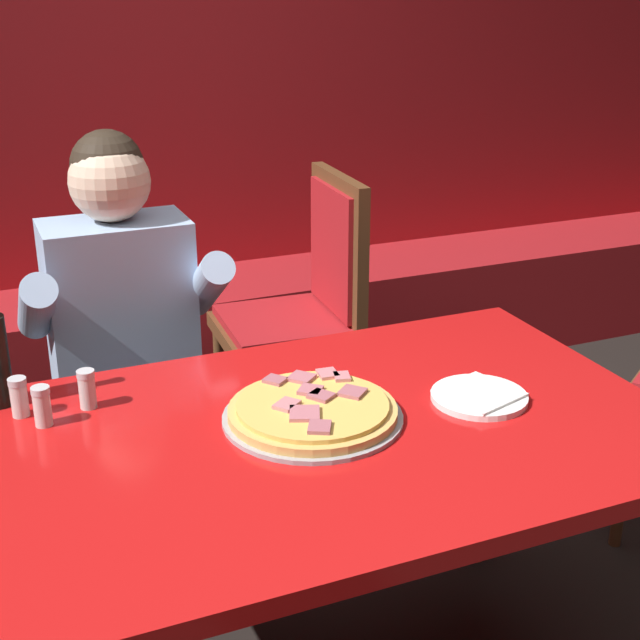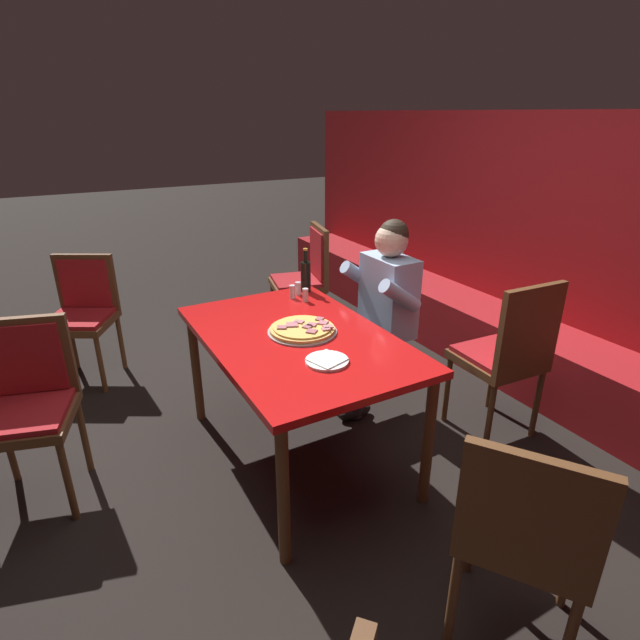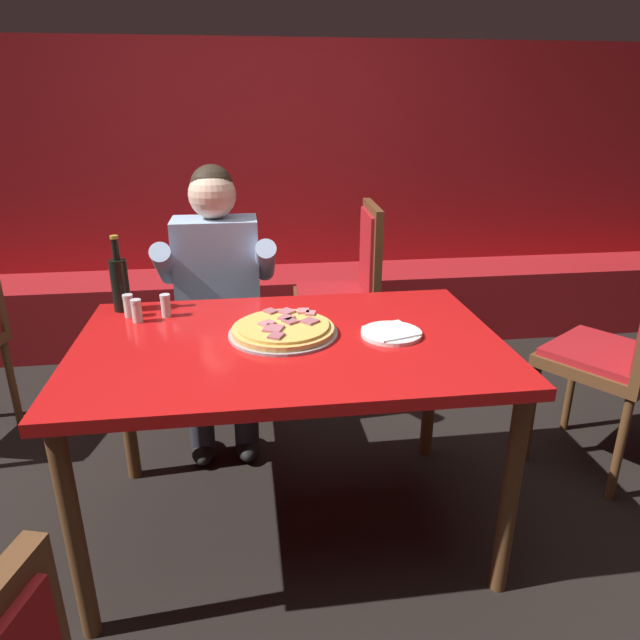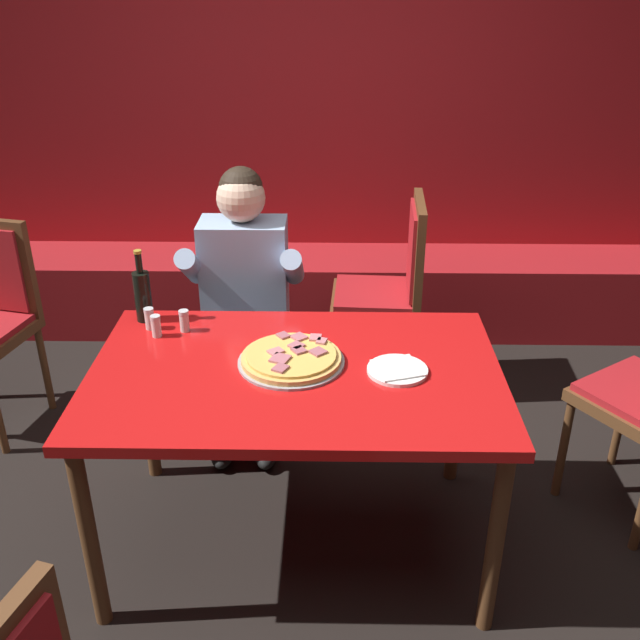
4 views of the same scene
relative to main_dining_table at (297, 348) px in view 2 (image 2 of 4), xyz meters
The scene contains 16 objects.
ground_plane 0.70m from the main_dining_table, ahead, with size 24.00×24.00×0.00m, color black.
booth_wall_panel 2.19m from the main_dining_table, 90.00° to the left, with size 6.80×0.16×1.90m, color #A3191E.
booth_bench 1.92m from the main_dining_table, 90.00° to the left, with size 6.46×0.48×0.46m, color #A3191E.
main_dining_table is the anchor object (origin of this frame).
pizza 0.11m from the main_dining_table, 109.24° to the left, with size 0.38×0.38×0.05m.
plate_white_paper 0.36m from the main_dining_table, ahead, with size 0.21×0.21×0.02m.
beer_bottle 0.74m from the main_dining_table, 148.43° to the left, with size 0.07×0.07×0.29m.
shaker_black_pepper 0.66m from the main_dining_table, 152.49° to the left, with size 0.04×0.04×0.09m.
shaker_oregano 0.53m from the main_dining_table, 147.13° to the left, with size 0.04×0.04×0.09m.
shaker_parmesan 0.59m from the main_dining_table, 156.10° to the left, with size 0.04×0.04×0.09m.
diner_seated_blue_shirt 0.76m from the main_dining_table, 110.25° to the left, with size 0.53×0.53×1.27m.
dining_chair_far_right 1.41m from the main_dining_table, ahead, with size 0.61×0.61×0.95m.
dining_chair_side_aisle 1.90m from the main_dining_table, 150.08° to the right, with size 0.60×0.60×0.93m.
dining_chair_near_left 1.73m from the main_dining_table, 150.83° to the left, with size 0.53×0.53×0.99m.
dining_chair_near_right 1.38m from the main_dining_table, 106.72° to the right, with size 0.54×0.54×0.95m.
dining_chair_by_booth 1.26m from the main_dining_table, 69.98° to the left, with size 0.46×0.46×1.02m.
Camera 2 is at (2.19, -1.07, 1.88)m, focal length 28.00 mm.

